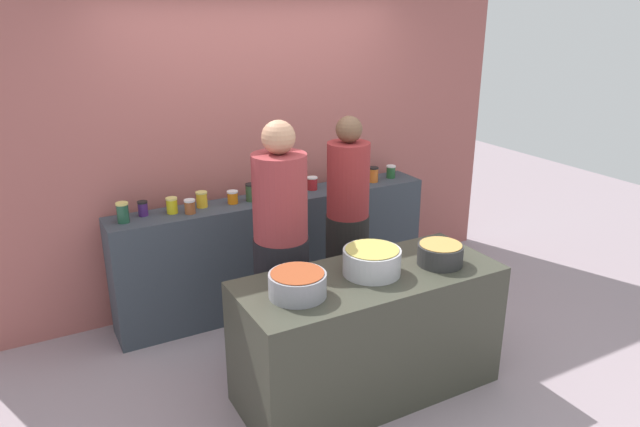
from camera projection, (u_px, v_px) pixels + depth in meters
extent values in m
plane|color=gray|center=(343.00, 366.00, 4.20)|extent=(12.00, 12.00, 0.00)
cube|color=#A35853|center=(257.00, 124.00, 4.89)|extent=(4.80, 0.12, 3.00)
cube|color=#353C46|center=(277.00, 251.00, 4.95)|extent=(2.70, 0.36, 0.96)
cube|color=#38392E|center=(368.00, 334.00, 3.81)|extent=(1.70, 0.70, 0.85)
cylinder|color=#204B35|center=(123.00, 214.00, 4.21)|extent=(0.08, 0.08, 0.13)
cylinder|color=#D6C666|center=(122.00, 204.00, 4.19)|extent=(0.09, 0.09, 0.01)
cylinder|color=#3F1E60|center=(143.00, 209.00, 4.35)|extent=(0.07, 0.07, 0.10)
cylinder|color=black|center=(142.00, 202.00, 4.33)|extent=(0.07, 0.07, 0.01)
cylinder|color=gold|center=(172.00, 206.00, 4.41)|extent=(0.08, 0.08, 0.11)
cylinder|color=#D6C666|center=(171.00, 199.00, 4.38)|extent=(0.09, 0.09, 0.01)
cylinder|color=brown|center=(190.00, 207.00, 4.40)|extent=(0.08, 0.08, 0.09)
cylinder|color=silver|center=(189.00, 201.00, 4.38)|extent=(0.08, 0.08, 0.01)
cylinder|color=gold|center=(202.00, 200.00, 4.54)|extent=(0.09, 0.09, 0.11)
cylinder|color=#D6C666|center=(201.00, 193.00, 4.52)|extent=(0.09, 0.09, 0.01)
cylinder|color=orange|center=(233.00, 198.00, 4.62)|extent=(0.08, 0.08, 0.09)
cylinder|color=silver|center=(232.00, 192.00, 4.61)|extent=(0.09, 0.09, 0.01)
cylinder|color=#314C2B|center=(251.00, 193.00, 4.68)|extent=(0.09, 0.09, 0.13)
cylinder|color=black|center=(251.00, 185.00, 4.65)|extent=(0.09, 0.09, 0.01)
cylinder|color=#D75F1E|center=(266.00, 194.00, 4.67)|extent=(0.09, 0.09, 0.11)
cylinder|color=black|center=(266.00, 186.00, 4.65)|extent=(0.09, 0.09, 0.01)
cylinder|color=brown|center=(290.00, 191.00, 4.80)|extent=(0.08, 0.08, 0.09)
cylinder|color=#D6C666|center=(290.00, 185.00, 4.78)|extent=(0.08, 0.08, 0.01)
cylinder|color=olive|center=(296.00, 185.00, 4.92)|extent=(0.07, 0.07, 0.11)
cylinder|color=black|center=(296.00, 178.00, 4.90)|extent=(0.08, 0.08, 0.01)
cylinder|color=#A72026|center=(312.00, 184.00, 4.97)|extent=(0.09, 0.09, 0.10)
cylinder|color=silver|center=(312.00, 178.00, 4.95)|extent=(0.09, 0.09, 0.01)
cylinder|color=orange|center=(340.00, 183.00, 4.99)|extent=(0.08, 0.08, 0.11)
cylinder|color=silver|center=(340.00, 176.00, 4.97)|extent=(0.08, 0.08, 0.01)
cylinder|color=olive|center=(358.00, 175.00, 5.20)|extent=(0.07, 0.07, 0.11)
cylinder|color=#D6C666|center=(358.00, 168.00, 5.18)|extent=(0.08, 0.08, 0.01)
cylinder|color=#CC5F21|center=(373.00, 175.00, 5.18)|extent=(0.08, 0.08, 0.12)
cylinder|color=black|center=(374.00, 168.00, 5.16)|extent=(0.09, 0.09, 0.01)
cylinder|color=#21502A|center=(391.00, 172.00, 5.31)|extent=(0.08, 0.08, 0.10)
cylinder|color=silver|center=(391.00, 166.00, 5.29)|extent=(0.08, 0.08, 0.01)
cylinder|color=gray|center=(298.00, 285.00, 3.38)|extent=(0.34, 0.34, 0.14)
cylinder|color=#944121|center=(297.00, 273.00, 3.36)|extent=(0.31, 0.31, 0.00)
cylinder|color=#B7B7BC|center=(372.00, 262.00, 3.66)|extent=(0.36, 0.36, 0.16)
cylinder|color=#AD9B49|center=(372.00, 249.00, 3.63)|extent=(0.33, 0.33, 0.00)
cylinder|color=#2D2D2D|center=(440.00, 254.00, 3.80)|extent=(0.29, 0.29, 0.13)
cylinder|color=#B48744|center=(441.00, 244.00, 3.78)|extent=(0.27, 0.27, 0.00)
cylinder|color=black|center=(282.00, 301.00, 4.12)|extent=(0.38, 0.38, 0.95)
cylinder|color=maroon|center=(280.00, 197.00, 3.86)|extent=(0.37, 0.37, 0.58)
sphere|color=tan|center=(278.00, 137.00, 3.73)|extent=(0.22, 0.22, 0.22)
cylinder|color=black|center=(347.00, 270.00, 4.64)|extent=(0.33, 0.33, 0.92)
cylinder|color=maroon|center=(348.00, 180.00, 4.39)|extent=(0.32, 0.32, 0.56)
sphere|color=brown|center=(349.00, 129.00, 4.26)|extent=(0.20, 0.20, 0.20)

